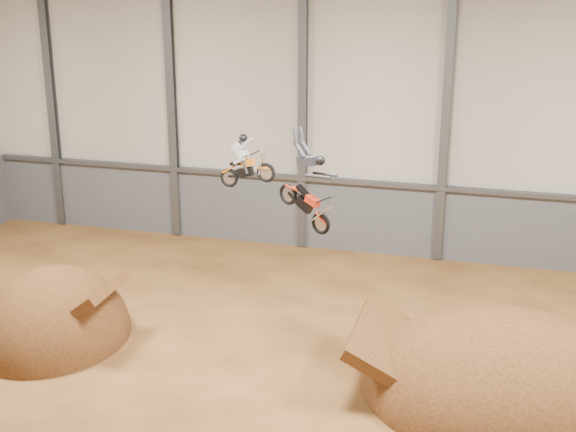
% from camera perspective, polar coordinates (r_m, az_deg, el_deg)
% --- Properties ---
extents(floor, '(40.00, 40.00, 0.00)m').
position_cam_1_polar(floor, '(26.31, 0.05, -13.76)').
color(floor, '#543216').
rests_on(floor, ground).
extents(back_wall, '(40.00, 0.10, 14.00)m').
position_cam_1_polar(back_wall, '(37.64, 6.10, 7.51)').
color(back_wall, beige).
rests_on(back_wall, ground).
extents(lower_band_back, '(39.80, 0.18, 3.50)m').
position_cam_1_polar(lower_band_back, '(38.86, 5.82, -0.14)').
color(lower_band_back, '#54565C').
rests_on(lower_band_back, ground).
extents(steel_rail, '(39.80, 0.35, 0.20)m').
position_cam_1_polar(steel_rail, '(38.19, 5.86, 2.35)').
color(steel_rail, '#47494F').
rests_on(steel_rail, lower_band_back).
extents(steel_column_0, '(0.40, 0.36, 13.90)m').
position_cam_1_polar(steel_column_0, '(43.30, -16.50, 8.27)').
color(steel_column_0, '#47494F').
rests_on(steel_column_0, ground).
extents(steel_column_1, '(0.40, 0.36, 13.90)m').
position_cam_1_polar(steel_column_1, '(40.24, -8.28, 8.12)').
color(steel_column_1, '#47494F').
rests_on(steel_column_1, ground).
extents(steel_column_2, '(0.40, 0.36, 13.90)m').
position_cam_1_polar(steel_column_2, '(38.11, 1.06, 7.74)').
color(steel_column_2, '#47494F').
rests_on(steel_column_2, ground).
extents(steel_column_3, '(0.40, 0.36, 13.90)m').
position_cam_1_polar(steel_column_3, '(37.07, 11.17, 7.10)').
color(steel_column_3, '#47494F').
rests_on(steel_column_3, ground).
extents(takeoff_ramp, '(5.53, 6.38, 5.53)m').
position_cam_1_polar(takeoff_ramp, '(32.01, -16.21, -8.37)').
color(takeoff_ramp, '#381E0E').
rests_on(takeoff_ramp, ground).
extents(landing_ramp, '(9.42, 8.33, 5.43)m').
position_cam_1_polar(landing_ramp, '(28.12, 15.01, -12.17)').
color(landing_ramp, '#381E0E').
rests_on(landing_ramp, ground).
extents(fmx_rider_a, '(2.90, 1.28, 2.64)m').
position_cam_1_polar(fmx_rider_a, '(30.80, -2.78, 4.18)').
color(fmx_rider_a, orange).
extents(fmx_rider_b, '(4.00, 2.62, 3.83)m').
position_cam_1_polar(fmx_rider_b, '(26.85, 0.91, 2.68)').
color(fmx_rider_b, red).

